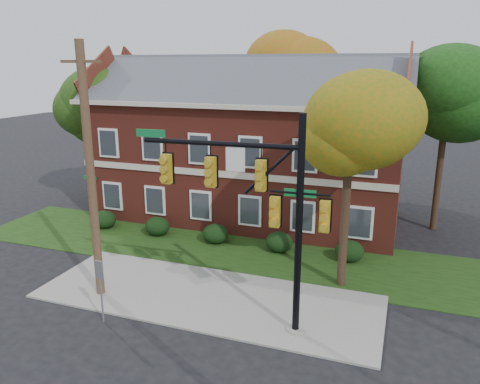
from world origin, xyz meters
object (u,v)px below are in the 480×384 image
(tree_right_rear, at_px, (456,86))
(hedge_far_left, at_px, (104,219))
(apartment_building, at_px, (248,136))
(hedge_left, at_px, (157,226))
(traffic_signal, at_px, (259,200))
(sign_post, at_px, (100,281))
(tree_far_rear, at_px, (300,69))
(tree_left_rear, at_px, (100,105))
(hedge_far_right, at_px, (349,251))
(hedge_right, at_px, (279,242))
(utility_pole, at_px, (91,174))
(hedge_center, at_px, (215,234))
(tree_near_right, at_px, (356,132))

(tree_right_rear, bearing_deg, hedge_far_left, -161.55)
(apartment_building, bearing_deg, hedge_left, -123.67)
(traffic_signal, xyz_separation_m, sign_post, (-5.47, -1.63, -3.16))
(tree_far_rear, bearing_deg, tree_left_rear, -141.03)
(hedge_far_right, bearing_deg, tree_far_rear, 113.37)
(tree_left_rear, distance_m, traffic_signal, 18.29)
(hedge_right, distance_m, tree_left_rear, 15.17)
(tree_far_rear, height_order, utility_pole, tree_far_rear)
(tree_far_rear, bearing_deg, hedge_far_left, -122.50)
(utility_pole, height_order, sign_post, utility_pole)
(tree_right_rear, distance_m, sign_post, 20.24)
(hedge_right, distance_m, hedge_far_right, 3.50)
(apartment_building, bearing_deg, tree_left_rear, -173.46)
(hedge_center, relative_size, utility_pole, 0.14)
(tree_left_rear, distance_m, sign_post, 16.39)
(hedge_far_right, bearing_deg, hedge_far_left, 180.00)
(apartment_building, relative_size, hedge_far_right, 13.43)
(hedge_right, height_order, tree_left_rear, tree_left_rear)
(hedge_far_left, bearing_deg, sign_post, -54.83)
(tree_near_right, height_order, tree_far_rear, tree_far_rear)
(tree_near_right, xyz_separation_m, traffic_signal, (-2.62, -4.23, -1.84))
(sign_post, bearing_deg, tree_right_rear, 59.91)
(tree_right_rear, bearing_deg, traffic_signal, -116.99)
(tree_left_rear, xyz_separation_m, tree_right_rear, (21.05, 1.97, 1.44))
(tree_near_right, bearing_deg, hedge_far_right, 94.52)
(hedge_far_left, xyz_separation_m, utility_pole, (4.73, -6.91, 4.61))
(traffic_signal, bearing_deg, hedge_left, 136.22)
(hedge_center, distance_m, hedge_right, 3.50)
(tree_near_right, height_order, utility_pole, utility_pole)
(hedge_left, distance_m, utility_pole, 8.40)
(tree_right_rear, bearing_deg, tree_far_rear, 145.00)
(apartment_building, relative_size, hedge_right, 13.43)
(hedge_left, bearing_deg, apartment_building, 56.33)
(apartment_building, relative_size, tree_far_rear, 1.63)
(hedge_right, bearing_deg, utility_pole, -129.87)
(hedge_right, height_order, hedge_far_right, same)
(tree_left_rear, bearing_deg, tree_near_right, -22.36)
(hedge_far_left, height_order, sign_post, sign_post)
(hedge_far_left, height_order, utility_pole, utility_pole)
(hedge_center, height_order, traffic_signal, traffic_signal)
(utility_pole, bearing_deg, tree_far_rear, 70.98)
(hedge_far_left, height_order, tree_near_right, tree_near_right)
(hedge_center, distance_m, sign_post, 8.82)
(hedge_center, height_order, tree_left_rear, tree_left_rear)
(hedge_right, bearing_deg, tree_left_rear, 162.63)
(sign_post, bearing_deg, hedge_right, 72.68)
(hedge_right, relative_size, traffic_signal, 0.18)
(hedge_right, bearing_deg, sign_post, -116.67)
(hedge_left, distance_m, hedge_far_right, 10.50)
(hedge_center, xyz_separation_m, tree_right_rear, (11.31, 6.11, 7.60))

